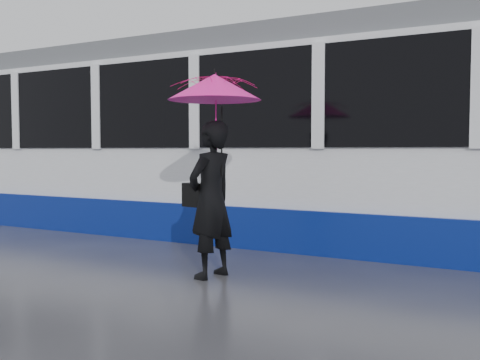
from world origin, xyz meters
The scene contains 6 objects.
ground centered at (0.00, 0.00, 0.00)m, with size 90.00×90.00×0.00m, color #2F2F34.
rails centered at (0.00, 2.50, 0.01)m, with size 34.00×1.51×0.02m.
tram centered at (1.00, 2.50, 1.64)m, with size 26.00×2.56×3.35m.
woman centered at (-0.15, -0.49, 0.90)m, with size 0.65×0.43×1.79m, color black.
umbrella centered at (-0.10, -0.49, 1.97)m, with size 1.23×1.23×1.21m.
handbag centered at (-0.37, -0.47, 0.94)m, with size 0.34×0.19×0.46m.
Camera 1 is at (2.99, -5.71, 1.47)m, focal length 40.00 mm.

